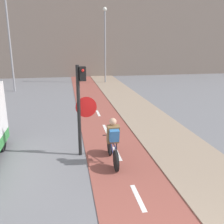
{
  "coord_description": "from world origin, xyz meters",
  "views": [
    {
      "loc": [
        -1.56,
        -2.0,
        3.61
      ],
      "look_at": [
        0.0,
        6.47,
        1.2
      ],
      "focal_mm": 40.0,
      "sensor_mm": 36.0,
      "label": 1
    }
  ],
  "objects_px": {
    "street_lamp_far": "(9,32)",
    "cyclist_near": "(113,142)",
    "street_lamp_sidewalk": "(105,38)",
    "traffic_light_pole": "(81,101)"
  },
  "relations": [
    {
      "from": "street_lamp_far",
      "to": "cyclist_near",
      "type": "distance_m",
      "value": 14.43
    },
    {
      "from": "street_lamp_sidewalk",
      "to": "cyclist_near",
      "type": "bearing_deg",
      "value": -98.08
    },
    {
      "from": "traffic_light_pole",
      "to": "street_lamp_sidewalk",
      "type": "xyz_separation_m",
      "value": [
        3.11,
        14.99,
        2.17
      ]
    },
    {
      "from": "street_lamp_far",
      "to": "street_lamp_sidewalk",
      "type": "relative_size",
      "value": 1.1
    },
    {
      "from": "street_lamp_far",
      "to": "cyclist_near",
      "type": "relative_size",
      "value": 4.17
    },
    {
      "from": "street_lamp_far",
      "to": "cyclist_near",
      "type": "xyz_separation_m",
      "value": [
        5.22,
        -12.95,
        -3.64
      ]
    },
    {
      "from": "traffic_light_pole",
      "to": "cyclist_near",
      "type": "bearing_deg",
      "value": -41.68
    },
    {
      "from": "traffic_light_pole",
      "to": "cyclist_near",
      "type": "relative_size",
      "value": 1.72
    },
    {
      "from": "street_lamp_sidewalk",
      "to": "cyclist_near",
      "type": "xyz_separation_m",
      "value": [
        -2.24,
        -15.76,
        -3.31
      ]
    },
    {
      "from": "street_lamp_sidewalk",
      "to": "street_lamp_far",
      "type": "bearing_deg",
      "value": -159.37
    }
  ]
}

